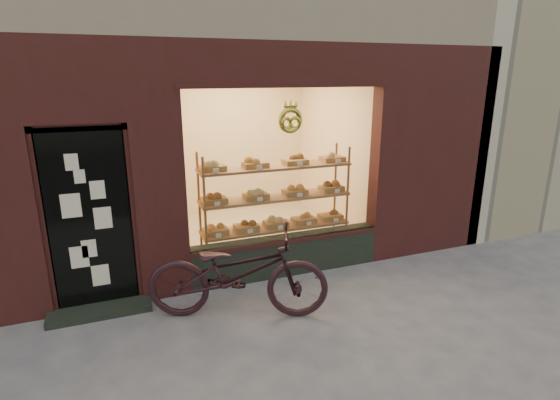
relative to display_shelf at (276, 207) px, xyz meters
name	(u,v)px	position (x,y,z in m)	size (l,w,h in m)	color
ground	(327,372)	(-0.45, -2.55, -0.85)	(90.00, 90.00, 0.00)	#5B5B67
display_shelf	(276,207)	(0.00, 0.00, 0.00)	(2.20, 0.45, 1.70)	olive
bicycle	(238,273)	(-0.94, -1.27, -0.31)	(0.72, 2.06, 1.08)	black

